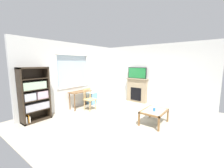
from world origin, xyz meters
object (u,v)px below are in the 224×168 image
Objects in this scene: plastic_drawer_unit at (92,98)px; fireplace at (137,90)px; wooden_chair at (89,99)px; tv at (137,73)px; coffee_table at (154,112)px; bookshelf at (35,95)px; desk_under_window at (80,94)px; sippy_cup at (154,109)px.

fireplace is (1.60, -1.53, 0.33)m from plastic_drawer_unit.
wooden_chair is 0.76× the size of fireplace.
tv is at bearing -22.96° from wooden_chair.
fireplace reaches higher than coffee_table.
bookshelf is at bearing 159.03° from tv.
desk_under_window reaches higher than coffee_table.
wooden_chair is 1.69× the size of plastic_drawer_unit.
plastic_drawer_unit is at bearing 39.00° from wooden_chair.
fireplace reaches higher than desk_under_window.
tv is at bearing -180.00° from fireplace.
sippy_cup is at bearing -140.00° from tv.
sippy_cup is (-0.42, -3.21, 0.22)m from plastic_drawer_unit.
tv is at bearing -32.55° from desk_under_window.
tv is at bearing 40.00° from sippy_cup.
coffee_table is at bearing -56.06° from bookshelf.
wooden_chair reaches higher than desk_under_window.
wooden_chair reaches higher than plastic_drawer_unit.
plastic_drawer_unit is at bearing 135.97° from tv.
desk_under_window is 1.02× the size of tv.
plastic_drawer_unit is at bearing 136.30° from fireplace.
fireplace reaches higher than plastic_drawer_unit.
plastic_drawer_unit is 0.45× the size of fireplace.
sippy_cup is at bearing -97.40° from plastic_drawer_unit.
fireplace is 2.62m from sippy_cup.
desk_under_window is at bearing -3.43° from bookshelf.
tv is 2.78m from sippy_cup.
coffee_table is (0.32, -2.63, -0.09)m from wooden_chair.
tv is at bearing -44.03° from plastic_drawer_unit.
wooden_chair is 2.66m from sippy_cup.
bookshelf reaches higher than plastic_drawer_unit.
plastic_drawer_unit is at bearing 82.60° from sippy_cup.
bookshelf is at bearing 159.12° from fireplace.
bookshelf is 1.99× the size of coffee_table.
sippy_cup reaches higher than coffee_table.
wooden_chair is at bearing 96.05° from sippy_cup.
bookshelf is at bearing 123.33° from sippy_cup.
bookshelf is 2.00× the size of wooden_chair.
wooden_chair is at bearing 157.21° from fireplace.
plastic_drawer_unit is at bearing 3.89° from desk_under_window.
fireplace is (2.34, -1.48, -0.01)m from desk_under_window.
plastic_drawer_unit is at bearing 83.26° from coffee_table.
desk_under_window reaches higher than plastic_drawer_unit.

